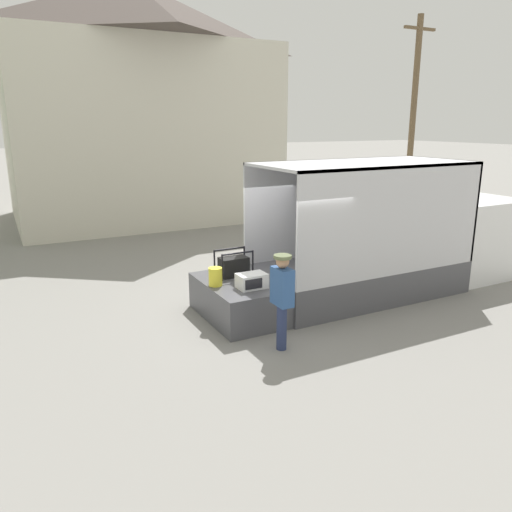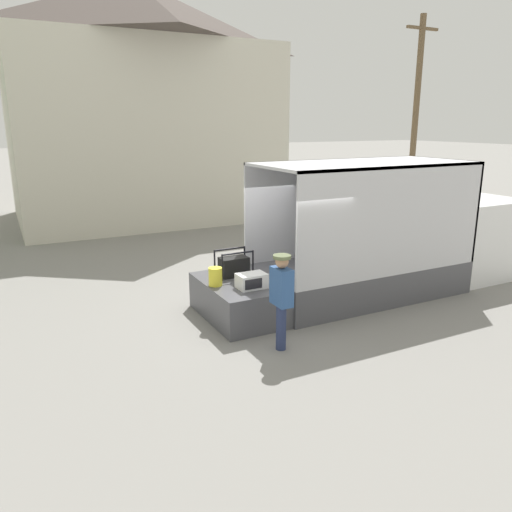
% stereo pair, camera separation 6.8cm
% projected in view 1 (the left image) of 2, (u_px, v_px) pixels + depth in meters
% --- Properties ---
extents(ground_plane, '(160.00, 160.00, 0.00)m').
position_uv_depth(ground_plane, '(267.00, 311.00, 10.60)').
color(ground_plane, gray).
extents(box_truck, '(7.07, 2.25, 3.04)m').
position_uv_depth(box_truck, '(414.00, 249.00, 12.21)').
color(box_truck, white).
rests_on(box_truck, ground).
extents(tailgate_deck, '(1.36, 2.13, 0.76)m').
position_uv_depth(tailgate_deck, '(239.00, 299.00, 10.20)').
color(tailgate_deck, '#4C4C51').
rests_on(tailgate_deck, ground).
extents(microwave, '(0.56, 0.40, 0.29)m').
position_uv_depth(microwave, '(252.00, 281.00, 9.68)').
color(microwave, white).
rests_on(microwave, tailgate_deck).
extents(portable_generator, '(0.73, 0.44, 0.55)m').
position_uv_depth(portable_generator, '(235.00, 266.00, 10.45)').
color(portable_generator, black).
rests_on(portable_generator, tailgate_deck).
extents(orange_bucket, '(0.27, 0.27, 0.36)m').
position_uv_depth(orange_bucket, '(215.00, 277.00, 9.82)').
color(orange_bucket, yellow).
rests_on(orange_bucket, tailgate_deck).
extents(worker_person, '(0.31, 0.44, 1.72)m').
position_uv_depth(worker_person, '(282.00, 292.00, 8.56)').
color(worker_person, navy).
rests_on(worker_person, ground).
extents(house_backdrop, '(10.40, 7.60, 9.22)m').
position_uv_depth(house_backdrop, '(137.00, 102.00, 20.22)').
color(house_backdrop, beige).
rests_on(house_backdrop, ground).
extents(utility_pole, '(1.80, 0.28, 8.56)m').
position_uv_depth(utility_pole, '(413.00, 110.00, 23.22)').
color(utility_pole, brown).
rests_on(utility_pole, ground).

